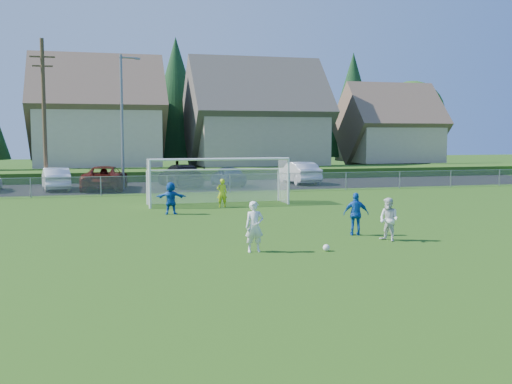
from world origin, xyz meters
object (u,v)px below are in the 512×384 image
(car_e, at_px, (228,176))
(car_d, at_px, (181,175))
(player_white_a, at_px, (254,227))
(car_c, at_px, (105,178))
(player_blue_a, at_px, (356,214))
(soccer_ball, at_px, (326,248))
(player_white_b, at_px, (389,220))
(soccer_goal, at_px, (217,174))
(goalkeeper, at_px, (222,193))
(car_f, at_px, (299,173))
(car_b, at_px, (56,179))
(player_blue_b, at_px, (171,198))

(car_e, bearing_deg, car_d, -7.86)
(player_white_a, bearing_deg, car_c, 101.24)
(player_blue_a, bearing_deg, car_e, -71.44)
(soccer_ball, distance_m, player_blue_a, 3.43)
(player_white_b, bearing_deg, soccer_goal, 170.47)
(soccer_ball, xyz_separation_m, car_d, (-1.30, 24.75, 0.69))
(car_d, bearing_deg, player_blue_a, 91.07)
(player_blue_a, xyz_separation_m, soccer_goal, (-3.02, 11.08, 0.84))
(car_c, bearing_deg, car_e, -167.53)
(player_white_b, bearing_deg, player_blue_a, 177.61)
(goalkeeper, xyz_separation_m, soccer_goal, (0.04, 1.40, 0.89))
(car_e, height_order, car_f, car_f)
(soccer_ball, relative_size, car_f, 0.04)
(player_white_b, xyz_separation_m, goalkeeper, (-3.66, 11.08, -0.02))
(player_white_b, bearing_deg, car_d, 164.09)
(player_blue_a, relative_size, car_f, 0.32)
(car_e, bearing_deg, car_b, -4.11)
(soccer_ball, xyz_separation_m, player_blue_a, (2.18, 2.56, 0.68))
(soccer_ball, distance_m, goalkeeper, 12.28)
(car_e, distance_m, car_f, 5.68)
(soccer_ball, distance_m, car_c, 24.70)
(player_blue_b, bearing_deg, player_blue_a, 140.15)
(player_white_a, xyz_separation_m, car_f, (10.01, 24.76, 0.01))
(car_f, bearing_deg, car_b, -0.24)
(car_b, distance_m, car_e, 11.83)
(soccer_ball, relative_size, player_blue_a, 0.14)
(goalkeeper, height_order, car_c, car_c)
(player_white_b, relative_size, car_f, 0.30)
(player_blue_b, distance_m, car_c, 13.91)
(car_d, bearing_deg, car_c, 2.33)
(car_e, bearing_deg, soccer_goal, 69.71)
(soccer_ball, xyz_separation_m, car_c, (-6.53, 23.81, 0.69))
(player_blue_b, xyz_separation_m, goalkeeper, (2.86, 2.06, -0.02))
(player_white_a, height_order, car_c, player_white_a)
(car_e, relative_size, car_f, 0.85)
(soccer_ball, xyz_separation_m, car_f, (7.76, 25.23, 0.71))
(car_c, bearing_deg, soccer_ball, 112.66)
(soccer_ball, distance_m, car_b, 26.24)
(player_white_a, relative_size, car_c, 0.28)
(soccer_ball, height_order, car_c, car_c)
(soccer_ball, height_order, player_white_a, player_white_a)
(car_b, bearing_deg, player_blue_a, 110.96)
(player_white_b, height_order, soccer_goal, soccer_goal)
(car_d, distance_m, car_f, 9.07)
(player_white_b, height_order, car_d, car_d)
(player_blue_a, height_order, car_f, car_f)
(car_d, bearing_deg, soccer_goal, 84.51)
(goalkeeper, bearing_deg, player_white_b, 107.93)
(soccer_ball, distance_m, car_d, 24.79)
(player_blue_b, bearing_deg, player_white_a, 110.97)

